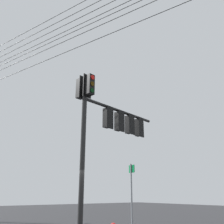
{
  "coord_description": "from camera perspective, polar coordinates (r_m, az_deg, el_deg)",
  "views": [
    {
      "loc": [
        -9.33,
        5.53,
        1.64
      ],
      "look_at": [
        -0.39,
        -1.07,
        5.3
      ],
      "focal_mm": 39.81,
      "sensor_mm": 36.0,
      "label": 1
    }
  ],
  "objects": [
    {
      "name": "signal_mast_assembly",
      "position": [
        11.27,
        -1.23,
        -2.29
      ],
      "size": [
        1.45,
        4.93,
        6.56
      ],
      "color": "black",
      "rests_on": "ground"
    },
    {
      "name": "route_sign_primary",
      "position": [
        10.76,
        4.53,
        -17.78
      ],
      "size": [
        0.38,
        0.11,
        2.85
      ],
      "color": "slate",
      "rests_on": "ground"
    },
    {
      "name": "overhead_wire_span",
      "position": [
        11.99,
        0.42,
        22.94
      ],
      "size": [
        30.78,
        11.34,
        2.92
      ],
      "color": "black"
    }
  ]
}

